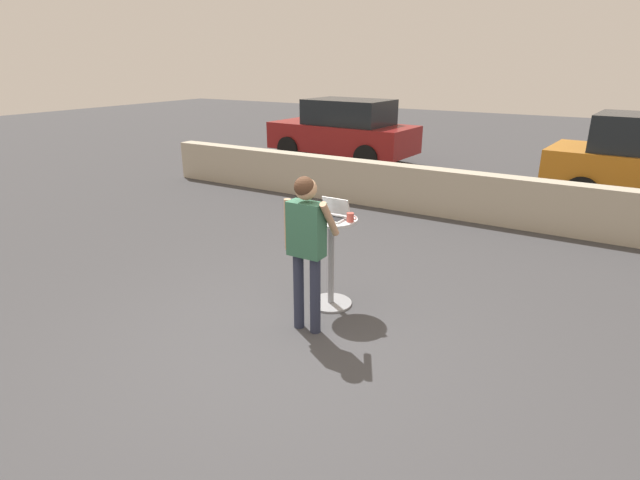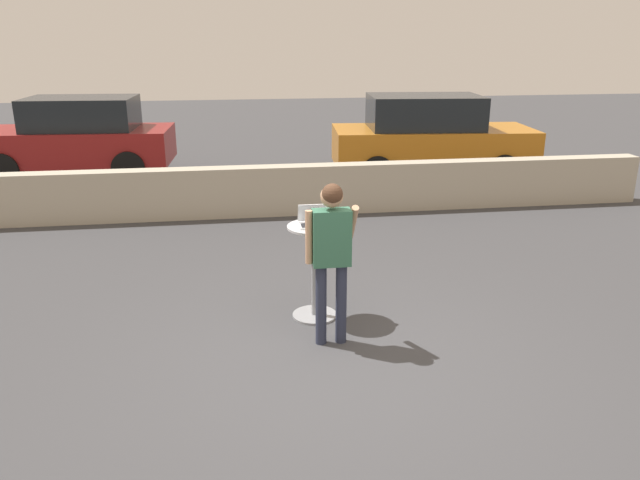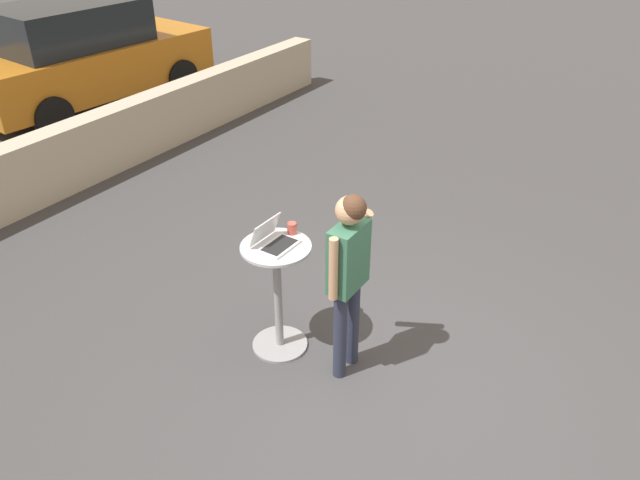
% 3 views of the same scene
% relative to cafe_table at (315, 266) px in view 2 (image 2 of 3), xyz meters
% --- Properties ---
extents(ground_plane, '(50.00, 50.00, 0.00)m').
position_rel_cafe_table_xyz_m(ground_plane, '(0.06, -1.08, -0.59)').
color(ground_plane, '#3D3D3F').
extents(pavement_kerb, '(12.94, 0.35, 0.84)m').
position_rel_cafe_table_xyz_m(pavement_kerb, '(0.06, 4.15, -0.17)').
color(pavement_kerb, '#B2A893').
rests_on(pavement_kerb, ground_plane).
extents(cafe_table, '(0.58, 0.58, 1.05)m').
position_rel_cafe_table_xyz_m(cafe_table, '(0.00, 0.00, 0.00)').
color(cafe_table, gray).
rests_on(cafe_table, ground_plane).
extents(laptop, '(0.34, 0.29, 0.22)m').
position_rel_cafe_table_xyz_m(laptop, '(0.00, 0.02, 0.51)').
color(laptop, silver).
rests_on(laptop, cafe_table).
extents(coffee_mug, '(0.11, 0.08, 0.10)m').
position_rel_cafe_table_xyz_m(coffee_mug, '(0.23, 0.00, 0.51)').
color(coffee_mug, '#C14C42').
rests_on(coffee_mug, cafe_table).
extents(standing_person, '(0.51, 0.36, 1.65)m').
position_rel_cafe_table_xyz_m(standing_person, '(0.08, -0.63, 0.45)').
color(standing_person, '#282D42').
rests_on(standing_person, ground_plane).
extents(parked_car_near_street, '(4.14, 2.03, 1.69)m').
position_rel_cafe_table_xyz_m(parked_car_near_street, '(-4.04, 7.78, 0.26)').
color(parked_car_near_street, maroon).
rests_on(parked_car_near_street, ground_plane).
extents(parked_car_further_down, '(4.32, 2.14, 1.75)m').
position_rel_cafe_table_xyz_m(parked_car_further_down, '(3.41, 6.55, 0.28)').
color(parked_car_further_down, '#B76B19').
rests_on(parked_car_further_down, ground_plane).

